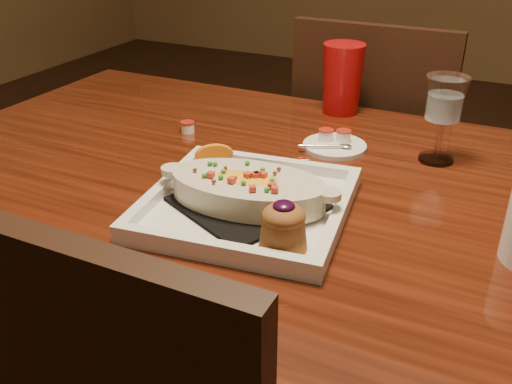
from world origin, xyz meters
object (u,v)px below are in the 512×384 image
at_px(chair_far, 373,171).
at_px(saucer, 334,144).
at_px(table, 286,233).
at_px(goblet, 445,104).
at_px(plate, 249,197).
at_px(red_tumbler, 342,79).

bearing_deg(chair_far, saucer, 92.35).
relative_size(table, chair_far, 1.61).
relative_size(chair_far, goblet, 5.76).
xyz_separation_m(table, chair_far, (-0.00, 0.63, -0.15)).
bearing_deg(plate, saucer, 76.41).
bearing_deg(goblet, plate, -124.11).
height_order(goblet, saucer, goblet).
xyz_separation_m(goblet, red_tumbler, (-0.25, 0.18, -0.03)).
relative_size(table, saucer, 12.02).
xyz_separation_m(table, plate, (-0.01, -0.12, 0.13)).
xyz_separation_m(chair_far, goblet, (0.21, -0.41, 0.35)).
xyz_separation_m(goblet, saucer, (-0.19, -0.03, -0.10)).
relative_size(goblet, saucer, 1.29).
xyz_separation_m(chair_far, saucer, (0.02, -0.44, 0.25)).
bearing_deg(table, chair_far, 90.00).
relative_size(chair_far, saucer, 7.45).
bearing_deg(saucer, red_tumbler, 105.01).
height_order(table, goblet, goblet).
xyz_separation_m(saucer, red_tumbler, (-0.06, 0.21, 0.07)).
height_order(table, chair_far, chair_far).
distance_m(plate, saucer, 0.31).
bearing_deg(chair_far, plate, 88.87).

